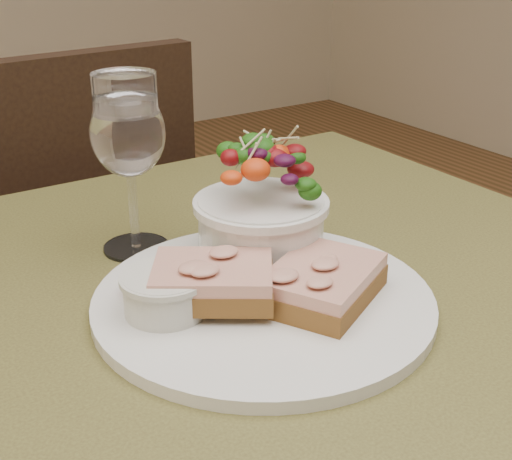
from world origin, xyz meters
TOP-DOWN VIEW (x-y plane):
  - cafe_table at (0.00, 0.00)m, footprint 0.80×0.80m
  - chair_far at (-0.03, 0.68)m, footprint 0.45×0.45m
  - dinner_plate at (-0.02, -0.02)m, footprint 0.31×0.31m
  - sandwich_front at (0.03, -0.05)m, footprint 0.14×0.13m
  - sandwich_back at (-0.06, -0.01)m, footprint 0.13×0.12m
  - ramekin at (-0.10, 0.01)m, footprint 0.07×0.07m
  - salad_bowl at (0.03, 0.05)m, footprint 0.13×0.13m
  - garnish at (-0.10, 0.06)m, footprint 0.05×0.04m
  - wine_glass at (-0.06, 0.16)m, footprint 0.08×0.08m

SIDE VIEW (x-z plane):
  - chair_far at x=-0.03m, z-range -0.16..0.74m
  - cafe_table at x=0.00m, z-range 0.27..1.02m
  - dinner_plate at x=-0.02m, z-range 0.75..0.76m
  - garnish at x=-0.10m, z-range 0.76..0.78m
  - sandwich_front at x=0.03m, z-range 0.76..0.79m
  - ramekin at x=-0.10m, z-range 0.76..0.80m
  - sandwich_back at x=-0.06m, z-range 0.77..0.80m
  - salad_bowl at x=0.03m, z-range 0.76..0.88m
  - wine_glass at x=-0.06m, z-range 0.79..0.96m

